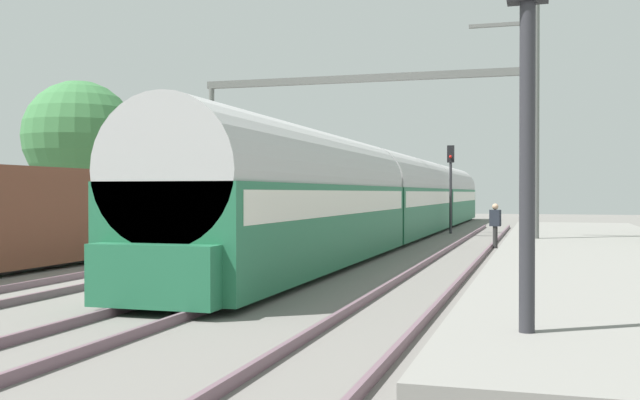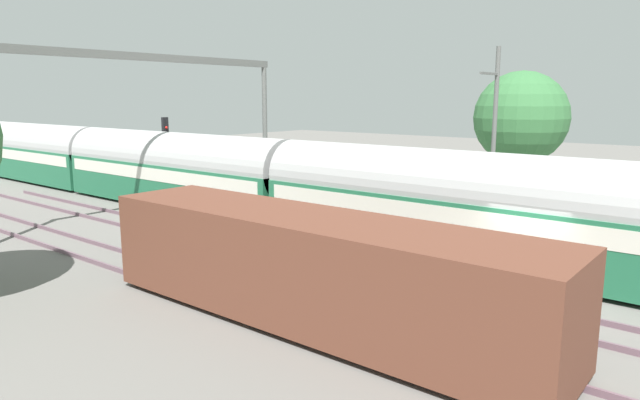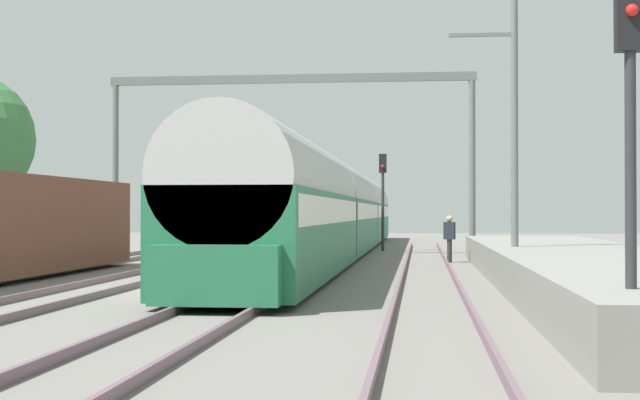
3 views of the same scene
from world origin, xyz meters
name	(u,v)px [view 3 (image 3 of 3)]	position (x,y,z in m)	size (l,w,h in m)	color
ground	(184,289)	(0.00, 0.00, 0.00)	(120.00, 120.00, 0.00)	slate
track_west	(105,285)	(-1.95, 0.00, 0.08)	(1.52, 60.00, 0.16)	#6C515D
track_east	(264,287)	(1.95, 0.00, 0.08)	(1.52, 60.00, 0.16)	#6C515D
track_far_east	(429,288)	(5.86, 0.00, 0.08)	(1.52, 60.00, 0.16)	#6C515D
platform	(582,268)	(9.67, 2.00, 0.45)	(4.40, 28.00, 0.90)	gray
passenger_train	(337,209)	(1.95, 19.21, 1.97)	(2.93, 49.20, 3.82)	#236B47
freight_car	(10,226)	(-5.86, 3.24, 1.47)	(2.80, 13.00, 2.70)	brown
person_crossing	(449,235)	(6.72, 12.63, 1.03)	(0.45, 0.34, 1.73)	#2C2C2C
railway_signal_near	(630,115)	(8.27, -9.92, 3.07)	(0.36, 0.30, 4.76)	#2D2D33
railway_signal_far	(383,188)	(3.87, 22.51, 2.99)	(0.36, 0.30, 4.63)	#2D2D33
catenary_gantry	(290,120)	(0.00, 18.24, 5.88)	(16.11, 0.28, 7.86)	slate
catenary_pole_east_mid	(513,129)	(8.21, 4.30, 4.15)	(1.90, 0.20, 8.00)	slate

